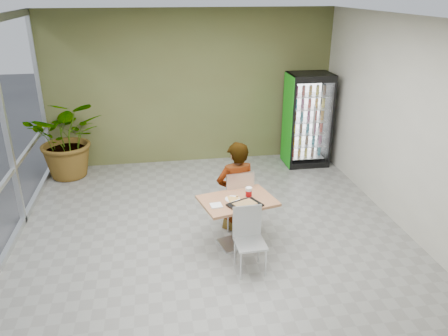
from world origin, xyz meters
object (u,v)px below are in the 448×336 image
Objects in this scene: soda_cup at (249,193)px; beverage_fridge at (307,120)px; chair_far at (238,195)px; potted_plant at (68,138)px; cafeteria_tray at (245,205)px; seated_woman at (236,195)px; chair_near at (249,234)px; dining_table at (237,213)px.

beverage_fridge is at bearing 57.08° from soda_cup.
potted_plant is (-2.90, 2.60, 0.23)m from chair_far.
soda_cup is 0.08× the size of beverage_fridge.
soda_cup is 0.38× the size of cafeteria_tray.
beverage_fridge is at bearing -138.84° from seated_woman.
beverage_fridge is (2.03, 3.53, 0.45)m from chair_near.
chair_far is at bearing 87.17° from cafeteria_tray.
chair_near is at bearing -93.23° from cafeteria_tray.
soda_cup is (0.17, 0.03, 0.29)m from dining_table.
seated_woman reaches higher than chair_far.
soda_cup is at bearing 9.16° from dining_table.
chair_near is at bearing -119.52° from beverage_fridge.
cafeteria_tray is at bearing 84.05° from chair_near.
beverage_fridge is (2.07, 2.96, 0.44)m from dining_table.
seated_woman is at bearing 81.60° from dining_table.
chair_far is 1.12× the size of chair_near.
chair_near is 4.10m from beverage_fridge.
potted_plant is at bearing -51.47° from chair_far.
cafeteria_tray is (-0.02, -0.74, 0.20)m from seated_woman.
seated_woman is 3.97× the size of cafeteria_tray.
chair_near is at bearing 77.45° from chair_far.
seated_woman is at bearing -41.48° from potted_plant.
dining_table is at bearing 72.02° from seated_woman.
potted_plant reaches higher than seated_woman.
dining_table is 1.18× the size of chair_far.
chair_near is 4.64m from potted_plant.
chair_far is 0.06m from seated_woman.
cafeteria_tray is (-0.10, -0.23, -0.07)m from soda_cup.
dining_table is at bearing 106.57° from cafeteria_tray.
soda_cup is (0.09, -0.50, 0.26)m from seated_woman.
beverage_fridge reaches higher than dining_table.
chair_far is at bearing 78.66° from dining_table.
chair_near reaches higher than dining_table.
cafeteria_tray is at bearing 79.14° from seated_woman.
chair_near is 0.68m from soda_cup.
cafeteria_tray is at bearing 77.59° from chair_far.
seated_woman is 0.57m from soda_cup.
beverage_fridge is at bearing -1.39° from potted_plant.
dining_table is 0.57m from chair_near.
dining_table is at bearing 91.44° from chair_near.
seated_woman is (0.04, 1.10, 0.05)m from chair_near.
chair_near is (0.04, -0.57, -0.02)m from dining_table.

